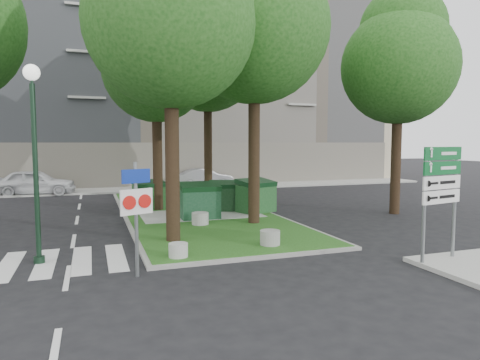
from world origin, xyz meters
name	(u,v)px	position (x,y,z in m)	size (l,w,h in m)	color
ground	(245,260)	(0.00, 0.00, 0.00)	(120.00, 120.00, 0.00)	black
median_island	(195,212)	(0.50, 8.00, 0.06)	(6.00, 16.00, 0.12)	#234C15
median_kerb	(195,212)	(0.50, 8.00, 0.05)	(6.30, 16.30, 0.10)	gray
building_sidewalk	(152,189)	(0.00, 18.50, 0.06)	(42.00, 3.00, 0.12)	#999993
zebra_crossing	(99,258)	(-3.75, 1.50, 0.01)	(5.00, 3.00, 0.01)	silver
apartment_building	(138,85)	(0.00, 26.00, 8.00)	(41.00, 12.00, 16.00)	tan
tree_median_near_left	(173,6)	(-1.41, 2.56, 7.32)	(5.20, 5.20, 10.53)	black
tree_median_near_right	(256,14)	(2.09, 4.56, 7.99)	(5.60, 5.60, 11.46)	black
tree_median_mid	(158,58)	(-0.91, 9.06, 6.98)	(4.80, 4.80, 9.99)	black
tree_median_far	(209,47)	(2.29, 12.06, 8.32)	(5.80, 5.80, 11.93)	black
tree_street_right	(400,56)	(9.09, 5.06, 6.98)	(5.00, 5.00, 10.06)	black
dumpster_a	(149,195)	(-1.35, 9.35, 0.76)	(1.60, 1.25, 1.34)	#103D11
dumpster_b	(200,201)	(0.25, 6.08, 0.83)	(1.62, 1.17, 1.48)	#10391F
dumpster_c	(225,196)	(1.85, 7.75, 0.77)	(1.67, 1.35, 1.36)	#0F3315
dumpster_d	(256,196)	(3.00, 6.82, 0.83)	(1.90, 1.63, 1.49)	#15471A
bollard_left	(178,250)	(-1.73, 0.51, 0.31)	(0.52, 0.52, 0.37)	#A9A9A4
bollard_right	(270,238)	(1.16, 0.96, 0.34)	(0.61, 0.61, 0.44)	gray
bollard_mid	(200,218)	(-0.06, 4.80, 0.35)	(0.63, 0.63, 0.45)	gray
litter_bin	(221,190)	(3.20, 12.85, 0.48)	(0.41, 0.41, 0.72)	gold
street_lamp	(34,140)	(-5.26, 1.53, 3.27)	(0.41, 0.41, 5.19)	black
traffic_sign_pole	(136,204)	(-2.92, -0.49, 1.76)	(0.78, 0.35, 2.74)	slate
directional_sign	(441,185)	(4.70, -2.00, 2.09)	(1.47, 0.34, 2.97)	slate
car_white	(35,182)	(-7.15, 17.80, 0.79)	(1.87, 4.65, 1.59)	silver
car_silver	(204,178)	(3.77, 18.94, 0.68)	(1.43, 4.10, 1.35)	gray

